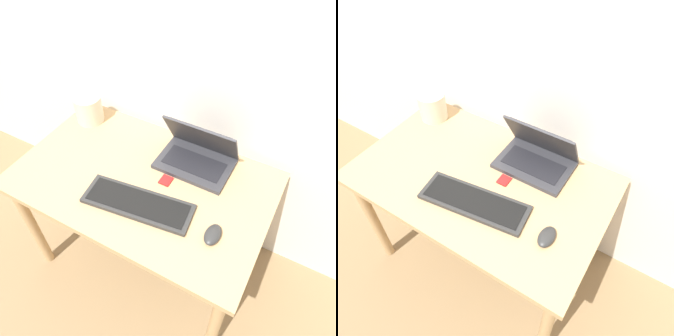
% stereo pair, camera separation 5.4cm
% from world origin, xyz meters
% --- Properties ---
extents(ground_plane, '(12.00, 12.00, 0.00)m').
position_xyz_m(ground_plane, '(0.00, 0.00, 0.00)').
color(ground_plane, '#8C704C').
extents(wall_back, '(6.00, 0.05, 2.50)m').
position_xyz_m(wall_back, '(0.00, 0.76, 1.25)').
color(wall_back, silver).
rests_on(wall_back, ground_plane).
extents(desk, '(1.13, 0.70, 0.71)m').
position_xyz_m(desk, '(0.00, 0.35, 0.62)').
color(desk, tan).
rests_on(desk, ground_plane).
extents(laptop, '(0.33, 0.23, 0.22)m').
position_xyz_m(laptop, '(0.17, 0.56, 0.76)').
color(laptop, '#333338').
rests_on(laptop, desk).
extents(keyboard, '(0.47, 0.21, 0.02)m').
position_xyz_m(keyboard, '(0.06, 0.22, 0.72)').
color(keyboard, '#2D2D2D').
rests_on(keyboard, desk).
extents(mouse, '(0.06, 0.10, 0.03)m').
position_xyz_m(mouse, '(0.39, 0.23, 0.73)').
color(mouse, '#2D2D2D').
rests_on(mouse, desk).
extents(vase, '(0.14, 0.14, 0.20)m').
position_xyz_m(vase, '(-0.45, 0.57, 0.81)').
color(vase, beige).
rests_on(vase, desk).
extents(mp3_player, '(0.05, 0.05, 0.01)m').
position_xyz_m(mp3_player, '(0.10, 0.39, 0.72)').
color(mp3_player, red).
rests_on(mp3_player, desk).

